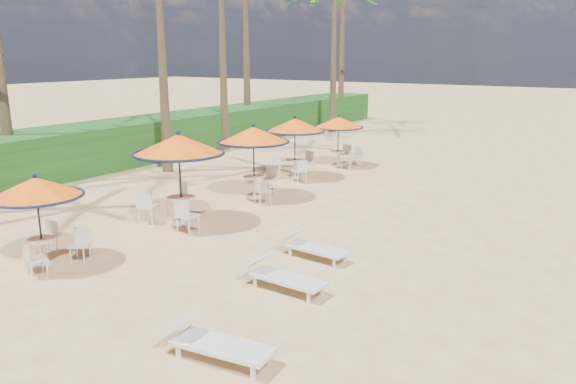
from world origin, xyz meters
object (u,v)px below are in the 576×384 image
(station_1, at_px, (177,156))
(lounger_far, at_px, (311,246))
(station_2, at_px, (255,141))
(station_4, at_px, (340,129))
(lounger_mid, at_px, (280,274))
(lounger_near, at_px, (212,340))
(station_3, at_px, (295,133))
(station_0, at_px, (39,198))

(station_1, height_order, lounger_far, station_1)
(station_2, height_order, station_4, station_2)
(lounger_mid, distance_m, lounger_far, 1.95)
(station_2, distance_m, lounger_mid, 7.73)
(station_1, xyz_separation_m, lounger_near, (5.53, -5.06, -1.62))
(station_3, xyz_separation_m, lounger_mid, (5.46, -9.10, -1.44))
(station_2, relative_size, station_3, 1.03)
(station_1, distance_m, station_3, 6.90)
(station_4, bearing_deg, station_3, -96.70)
(station_1, height_order, station_3, station_1)
(lounger_mid, xyz_separation_m, lounger_far, (-0.41, 1.90, -0.02))
(station_2, xyz_separation_m, station_4, (-0.22, 6.33, -0.28))
(station_0, bearing_deg, station_4, 89.48)
(station_3, height_order, lounger_mid, station_3)
(station_0, height_order, station_4, station_4)
(station_4, bearing_deg, lounger_near, -69.03)
(station_1, bearing_deg, station_3, 94.59)
(station_1, bearing_deg, lounger_mid, -24.41)
(station_3, relative_size, lounger_near, 1.23)
(station_4, bearing_deg, station_1, -88.85)
(station_0, distance_m, station_3, 10.89)
(station_3, relative_size, lounger_mid, 1.27)
(station_1, distance_m, lounger_far, 4.80)
(lounger_mid, bearing_deg, station_1, 157.99)
(station_0, xyz_separation_m, lounger_far, (4.82, 3.69, -1.26))
(station_3, bearing_deg, station_1, -85.41)
(station_1, xyz_separation_m, station_2, (0.02, 3.56, -0.05))
(station_3, bearing_deg, lounger_near, -62.99)
(lounger_mid, height_order, lounger_far, lounger_mid)
(station_2, xyz_separation_m, lounger_near, (5.50, -8.61, -1.57))
(station_0, xyz_separation_m, station_4, (0.13, 13.90, 0.05))
(station_3, height_order, lounger_far, station_3)
(station_1, relative_size, station_4, 1.21)
(station_0, height_order, lounger_near, station_0)
(station_2, bearing_deg, lounger_mid, -49.82)
(station_4, xyz_separation_m, lounger_near, (5.73, -14.94, -1.29))
(station_1, distance_m, station_4, 9.89)
(lounger_far, bearing_deg, station_0, -138.13)
(station_1, bearing_deg, station_4, 91.15)
(lounger_near, height_order, lounger_far, lounger_near)
(station_4, xyz_separation_m, lounger_mid, (5.11, -12.11, -1.29))
(station_4, distance_m, lounger_mid, 13.21)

